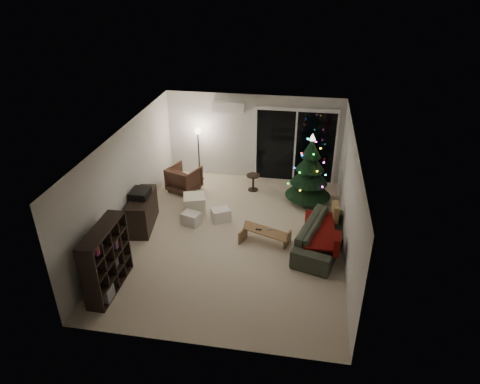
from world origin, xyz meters
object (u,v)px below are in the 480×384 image
object	(u,v)px
sofa	(323,236)
media_cabinet	(142,211)
bookshelf	(98,259)
armchair	(184,179)
christmas_tree	(310,169)
coffee_table	(265,237)

from	to	relation	value
sofa	media_cabinet	bearing A→B (deg)	103.86
bookshelf	sofa	size ratio (longest dim) A/B	0.65
armchair	christmas_tree	world-z (taller)	christmas_tree
media_cabinet	sofa	xyz separation A→B (m)	(4.30, -0.18, -0.10)
media_cabinet	christmas_tree	world-z (taller)	christmas_tree
coffee_table	sofa	bearing A→B (deg)	22.97
bookshelf	armchair	distance (m)	4.25
media_cabinet	coffee_table	bearing A→B (deg)	-12.85
coffee_table	armchair	bearing A→B (deg)	159.63
coffee_table	media_cabinet	bearing A→B (deg)	-163.94
christmas_tree	media_cabinet	bearing A→B (deg)	-154.90
armchair	christmas_tree	xyz separation A→B (m)	(3.43, -0.13, 0.61)
media_cabinet	armchair	size ratio (longest dim) A/B	1.64
bookshelf	media_cabinet	distance (m)	2.27
armchair	christmas_tree	size ratio (longest dim) A/B	0.41
bookshelf	sofa	world-z (taller)	bookshelf
sofa	coffee_table	size ratio (longest dim) A/B	1.98
bookshelf	armchair	xyz separation A→B (m)	(0.47, 4.21, -0.33)
christmas_tree	armchair	bearing A→B (deg)	177.91
armchair	sofa	world-z (taller)	armchair
media_cabinet	coffee_table	size ratio (longest dim) A/B	1.21
sofa	coffee_table	bearing A→B (deg)	108.68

